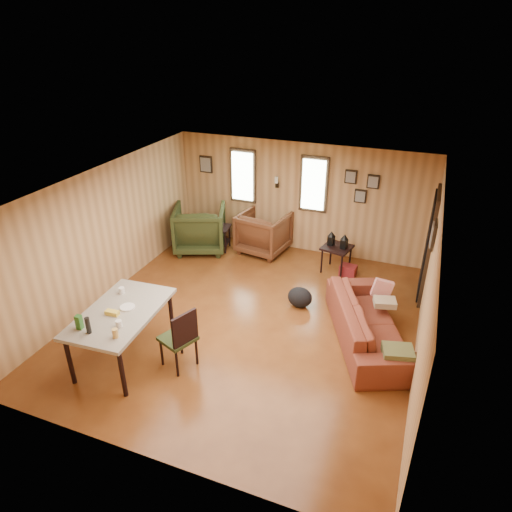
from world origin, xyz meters
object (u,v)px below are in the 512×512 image
at_px(recliner_green, 200,226).
at_px(end_table, 218,234).
at_px(recliner_brown, 264,231).
at_px(sofa, 369,316).
at_px(dining_table, 120,316).
at_px(side_table, 337,245).

xyz_separation_m(recliner_green, end_table, (0.36, 0.15, -0.19)).
bearing_deg(end_table, recliner_brown, 14.01).
distance_m(sofa, dining_table, 3.80).
bearing_deg(sofa, side_table, 1.59).
bearing_deg(side_table, dining_table, -121.88).
bearing_deg(side_table, recliner_brown, 169.27).
xyz_separation_m(sofa, end_table, (-3.65, 2.14, -0.09)).
relative_size(recliner_brown, recliner_green, 0.90).
relative_size(sofa, end_table, 3.55).
height_order(sofa, recliner_green, recliner_green).
xyz_separation_m(recliner_green, side_table, (3.05, 0.08, 0.03)).
bearing_deg(recliner_brown, side_table, 178.28).
relative_size(end_table, side_table, 0.77).
distance_m(sofa, recliner_brown, 3.57).
distance_m(recliner_green, side_table, 3.05).
distance_m(recliner_brown, dining_table, 4.22).
bearing_deg(end_table, recliner_green, -156.85).
xyz_separation_m(sofa, dining_table, (-3.34, -1.77, 0.31)).
distance_m(recliner_green, dining_table, 3.82).
bearing_deg(sofa, end_table, 36.29).
bearing_deg(dining_table, recliner_green, 96.40).
bearing_deg(dining_table, end_table, 90.80).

